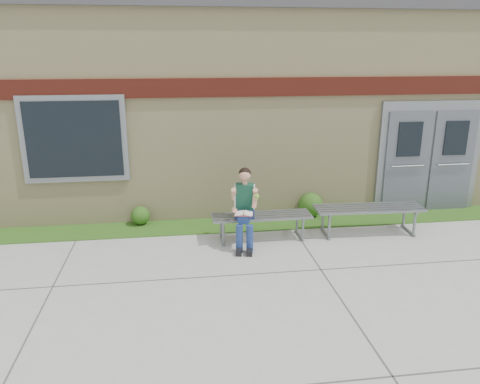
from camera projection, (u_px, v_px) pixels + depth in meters
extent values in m
plane|color=#9E9E99|center=(264.00, 290.00, 6.65)|extent=(80.00, 80.00, 0.00)
cube|color=#2B5416|center=(239.00, 224.00, 9.11)|extent=(16.00, 0.80, 0.02)
cube|color=beige|center=(221.00, 102.00, 11.75)|extent=(16.00, 6.00, 4.00)
cube|color=#3F3F42|center=(220.00, 13.00, 11.14)|extent=(16.20, 6.20, 0.20)
cube|color=maroon|center=(236.00, 87.00, 8.71)|extent=(16.00, 0.06, 0.35)
cube|color=slate|center=(74.00, 139.00, 8.57)|extent=(1.90, 0.08, 1.60)
cube|color=black|center=(74.00, 140.00, 8.53)|extent=(1.70, 0.04, 1.40)
cube|color=slate|center=(428.00, 157.00, 9.64)|extent=(2.20, 0.08, 2.30)
cube|color=#4E555E|center=(406.00, 163.00, 9.56)|extent=(0.92, 0.06, 2.10)
cube|color=#4E555E|center=(452.00, 162.00, 9.69)|extent=(0.92, 0.06, 2.10)
cube|color=slate|center=(262.00, 216.00, 8.31)|extent=(1.77, 0.50, 0.03)
cube|color=slate|center=(222.00, 230.00, 8.29)|extent=(0.05, 0.49, 0.40)
cube|color=slate|center=(300.00, 226.00, 8.48)|extent=(0.05, 0.49, 0.40)
cube|color=slate|center=(369.00, 208.00, 8.56)|extent=(2.00, 0.63, 0.04)
cube|color=slate|center=(326.00, 224.00, 8.53)|extent=(0.07, 0.55, 0.45)
cube|color=slate|center=(408.00, 220.00, 8.74)|extent=(0.07, 0.55, 0.45)
cube|color=navy|center=(245.00, 212.00, 8.20)|extent=(0.37, 0.29, 0.16)
cube|color=#103C2D|center=(245.00, 196.00, 8.09)|extent=(0.34, 0.25, 0.45)
sphere|color=tan|center=(245.00, 175.00, 7.97)|extent=(0.24, 0.24, 0.20)
sphere|color=black|center=(245.00, 174.00, 7.98)|extent=(0.25, 0.25, 0.21)
cylinder|color=navy|center=(239.00, 216.00, 7.96)|extent=(0.22, 0.43, 0.15)
cylinder|color=navy|center=(249.00, 216.00, 7.95)|extent=(0.22, 0.43, 0.15)
cylinder|color=navy|center=(239.00, 239.00, 7.82)|extent=(0.12, 0.12, 0.49)
cylinder|color=navy|center=(250.00, 239.00, 7.81)|extent=(0.12, 0.12, 0.49)
cube|color=black|center=(239.00, 251.00, 7.82)|extent=(0.14, 0.27, 0.10)
cube|color=black|center=(250.00, 251.00, 7.81)|extent=(0.14, 0.27, 0.10)
cylinder|color=tan|center=(234.00, 194.00, 8.03)|extent=(0.13, 0.23, 0.26)
cylinder|color=tan|center=(255.00, 194.00, 8.01)|extent=(0.13, 0.23, 0.26)
cube|color=white|center=(244.00, 213.00, 7.81)|extent=(0.34, 0.27, 0.01)
cube|color=#D14E51|center=(244.00, 214.00, 7.81)|extent=(0.34, 0.28, 0.01)
sphere|color=#76C033|center=(257.00, 196.00, 7.87)|extent=(0.08, 0.08, 0.08)
sphere|color=#2B5416|center=(140.00, 215.00, 9.05)|extent=(0.36, 0.36, 0.36)
sphere|color=#2B5416|center=(311.00, 205.00, 9.47)|extent=(0.49, 0.49, 0.49)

